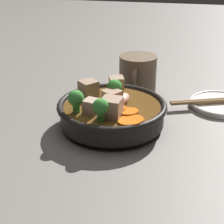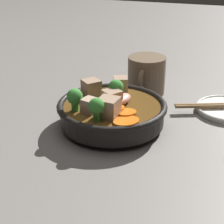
{
  "view_description": "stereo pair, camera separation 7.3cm",
  "coord_description": "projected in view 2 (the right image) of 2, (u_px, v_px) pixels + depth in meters",
  "views": [
    {
      "loc": [
        0.65,
        0.13,
        0.35
      ],
      "look_at": [
        0.0,
        0.0,
        0.03
      ],
      "focal_mm": 60.0,
      "sensor_mm": 36.0,
      "label": 1
    },
    {
      "loc": [
        0.63,
        0.2,
        0.35
      ],
      "look_at": [
        0.0,
        0.0,
        0.03
      ],
      "focal_mm": 60.0,
      "sensor_mm": 36.0,
      "label": 2
    }
  ],
  "objects": [
    {
      "name": "dark_mug",
      "position": [
        146.0,
        75.0,
        0.89
      ],
      "size": [
        0.11,
        0.09,
        0.09
      ],
      "color": "brown",
      "rests_on": "ground_plane"
    },
    {
      "name": "stirfry_bowl",
      "position": [
        111.0,
        110.0,
        0.73
      ],
      "size": [
        0.22,
        0.22,
        0.09
      ],
      "color": "black",
      "rests_on": "ground_plane"
    },
    {
      "name": "ground_plane",
      "position": [
        112.0,
        126.0,
        0.75
      ],
      "size": [
        3.0,
        3.0,
        0.0
      ],
      "primitive_type": "plane",
      "color": "slate"
    }
  ]
}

